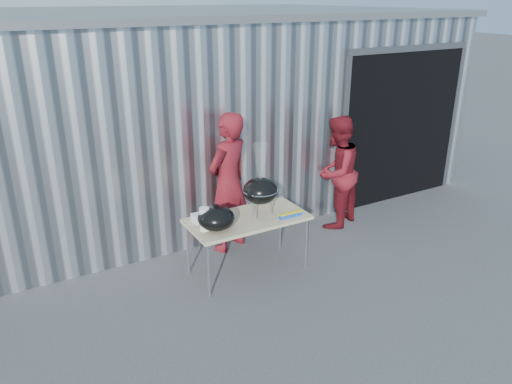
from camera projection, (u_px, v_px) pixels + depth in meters
ground at (291, 296)px, 5.94m from camera, size 80.00×80.00×0.00m
building at (201, 96)px, 9.50m from camera, size 8.20×6.20×3.10m
folding_table at (247, 221)px, 6.23m from camera, size 1.50×0.75×0.75m
kettle_grill at (260, 185)px, 6.12m from camera, size 0.44×0.44×0.94m
grill_lid at (216, 218)px, 5.86m from camera, size 0.44×0.44×0.32m
paper_towels at (205, 219)px, 5.85m from camera, size 0.12×0.12×0.28m
white_tub at (201, 218)px, 6.10m from camera, size 0.20×0.15×0.10m
foil_box at (291, 215)px, 6.22m from camera, size 0.32×0.05×0.06m
person_cook at (229, 183)px, 6.74m from camera, size 0.83×0.71×1.94m
person_bystander at (336, 172)px, 7.48m from camera, size 1.02×0.93×1.72m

